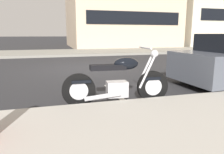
{
  "coord_description": "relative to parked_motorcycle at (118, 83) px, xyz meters",
  "views": [
    {
      "loc": [
        -1.4,
        -8.48,
        1.35
      ],
      "look_at": [
        -0.25,
        -4.43,
        0.51
      ],
      "focal_mm": 34.51,
      "sensor_mm": 36.0,
      "label": 1
    }
  ],
  "objects": [
    {
      "name": "parking_stall_stripe",
      "position": [
        0.17,
        0.48,
        -0.42
      ],
      "size": [
        0.12,
        2.2,
        0.01
      ],
      "primitive_type": "cube",
      "color": "silver",
      "rests_on": "ground"
    },
    {
      "name": "sidewalk_far_curb",
      "position": [
        12.17,
        11.79,
        -0.36
      ],
      "size": [
        120.0,
        5.0,
        0.14
      ],
      "primitive_type": "cube",
      "color": "gray",
      "rests_on": "ground"
    },
    {
      "name": "parked_motorcycle",
      "position": [
        0.0,
        0.0,
        0.0
      ],
      "size": [
        2.11,
        0.62,
        1.11
      ],
      "rotation": [
        0.0,
        0.0,
        -0.07
      ],
      "color": "black",
      "rests_on": "ground"
    },
    {
      "name": "ground_plane",
      "position": [
        0.17,
        4.59,
        -0.43
      ],
      "size": [
        260.0,
        260.0,
        0.0
      ],
      "primitive_type": "plane",
      "color": "#28282B"
    }
  ]
}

